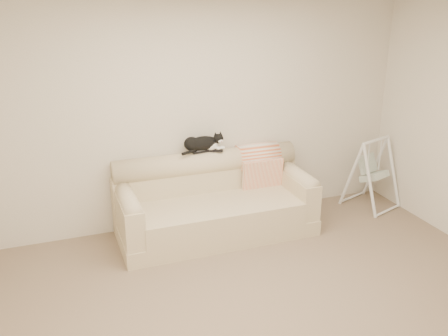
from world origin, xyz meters
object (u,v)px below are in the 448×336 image
Objects in this scene: sofa at (214,203)px; remote_a at (200,152)px; baby_swing at (372,173)px; tuxedo_cat at (203,143)px; remote_b at (216,151)px.

remote_a reaches higher than sofa.
tuxedo_cat is at bearing 173.38° from baby_swing.
baby_swing is (2.21, -0.24, -0.46)m from remote_a.
remote_a is 0.20× the size of baby_swing.
tuxedo_cat is at bearing 166.29° from remote_b.
remote_a reaches higher than baby_swing.
baby_swing is at bearing -6.16° from remote_a.
remote_b is 0.32× the size of tuxedo_cat.
baby_swing is at bearing -6.62° from tuxedo_cat.
remote_b is (0.10, 0.21, 0.56)m from sofa.
baby_swing is (2.18, -0.25, -0.55)m from tuxedo_cat.
tuxedo_cat is at bearing 100.72° from sofa.
remote_a is 0.10m from tuxedo_cat.
remote_a is at bearing -157.06° from tuxedo_cat.
tuxedo_cat reaches higher than baby_swing.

